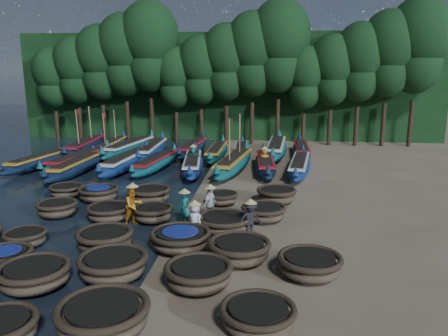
# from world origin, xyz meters

# --- Properties ---
(ground) EXTENTS (120.00, 120.00, 0.00)m
(ground) POSITION_xyz_m (0.00, 0.00, 0.00)
(ground) COLOR #7B6E5A
(ground) RESTS_ON ground
(foliage_wall) EXTENTS (40.00, 3.00, 10.00)m
(foliage_wall) POSITION_xyz_m (0.00, 23.50, 5.00)
(foliage_wall) COLOR black
(foliage_wall) RESTS_ON ground
(coracle_2) EXTENTS (2.02, 2.02, 0.71)m
(coracle_2) POSITION_xyz_m (-2.56, -10.39, 0.41)
(coracle_2) COLOR brown
(coracle_2) RESTS_ON ground
(coracle_3) EXTENTS (2.82, 2.82, 0.81)m
(coracle_3) POSITION_xyz_m (-0.24, -9.63, 0.46)
(coracle_3) COLOR brown
(coracle_3) RESTS_ON ground
(coracle_4) EXTENTS (2.08, 2.08, 0.66)m
(coracle_4) POSITION_xyz_m (3.71, -9.09, 0.38)
(coracle_4) COLOR brown
(coracle_4) RESTS_ON ground
(coracle_5) EXTENTS (2.18, 2.18, 0.65)m
(coracle_5) POSITION_xyz_m (-4.90, -6.35, 0.38)
(coracle_5) COLOR brown
(coracle_5) RESTS_ON ground
(coracle_6) EXTENTS (2.24, 2.24, 0.78)m
(coracle_6) POSITION_xyz_m (-3.21, -7.60, 0.44)
(coracle_6) COLOR brown
(coracle_6) RESTS_ON ground
(coracle_7) EXTENTS (2.28, 2.28, 0.81)m
(coracle_7) POSITION_xyz_m (-1.01, -6.74, 0.47)
(coracle_7) COLOR brown
(coracle_7) RESTS_ON ground
(coracle_8) EXTENTS (2.15, 2.15, 0.80)m
(coracle_8) POSITION_xyz_m (1.83, -7.09, 0.45)
(coracle_8) COLOR brown
(coracle_8) RESTS_ON ground
(coracle_9) EXTENTS (2.46, 2.46, 0.76)m
(coracle_9) POSITION_xyz_m (5.31, -6.00, 0.44)
(coracle_9) COLOR brown
(coracle_9) RESTS_ON ground
(coracle_11) EXTENTS (1.74, 1.74, 0.63)m
(coracle_11) POSITION_xyz_m (-5.26, -4.53, 0.36)
(coracle_11) COLOR brown
(coracle_11) RESTS_ON ground
(coracle_12) EXTENTS (2.33, 2.33, 0.84)m
(coracle_12) POSITION_xyz_m (-2.06, -4.70, 0.48)
(coracle_12) COLOR brown
(coracle_12) RESTS_ON ground
(coracle_13) EXTENTS (2.88, 2.88, 0.76)m
(coracle_13) POSITION_xyz_m (0.69, -4.25, 0.44)
(coracle_13) COLOR brown
(coracle_13) RESTS_ON ground
(coracle_14) EXTENTS (2.34, 2.34, 0.81)m
(coracle_14) POSITION_xyz_m (2.96, -5.11, 0.46)
(coracle_14) COLOR brown
(coracle_14) RESTS_ON ground
(coracle_15) EXTENTS (2.16, 2.16, 0.73)m
(coracle_15) POSITION_xyz_m (-5.68, -1.11, 0.42)
(coracle_15) COLOR brown
(coracle_15) RESTS_ON ground
(coracle_16) EXTENTS (2.28, 2.28, 0.71)m
(coracle_16) POSITION_xyz_m (-3.13, -1.37, 0.41)
(coracle_16) COLOR brown
(coracle_16) RESTS_ON ground
(coracle_17) EXTENTS (1.83, 1.83, 0.73)m
(coracle_17) POSITION_xyz_m (-1.14, -1.33, 0.42)
(coracle_17) COLOR brown
(coracle_17) RESTS_ON ground
(coracle_18) EXTENTS (2.44, 2.44, 0.74)m
(coracle_18) POSITION_xyz_m (2.13, -2.30, 0.42)
(coracle_18) COLOR brown
(coracle_18) RESTS_ON ground
(coracle_19) EXTENTS (2.24, 2.24, 0.71)m
(coracle_19) POSITION_xyz_m (3.75, -0.72, 0.41)
(coracle_19) COLOR brown
(coracle_19) RESTS_ON ground
(coracle_20) EXTENTS (1.92, 1.92, 0.67)m
(coracle_20) POSITION_xyz_m (-6.67, 1.94, 0.38)
(coracle_20) COLOR brown
(coracle_20) RESTS_ON ground
(coracle_21) EXTENTS (2.16, 2.16, 0.75)m
(coracle_21) POSITION_xyz_m (-4.71, 1.45, 0.43)
(coracle_21) COLOR brown
(coracle_21) RESTS_ON ground
(coracle_22) EXTENTS (2.25, 2.25, 0.83)m
(coracle_22) POSITION_xyz_m (-1.97, 1.35, 0.47)
(coracle_22) COLOR brown
(coracle_22) RESTS_ON ground
(coracle_23) EXTENTS (1.66, 1.66, 0.63)m
(coracle_23) POSITION_xyz_m (1.66, 1.47, 0.36)
(coracle_23) COLOR brown
(coracle_23) RESTS_ON ground
(coracle_24) EXTENTS (2.04, 2.04, 0.80)m
(coracle_24) POSITION_xyz_m (4.36, 1.94, 0.46)
(coracle_24) COLOR brown
(coracle_24) RESTS_ON ground
(long_boat_0) EXTENTS (2.47, 7.53, 1.34)m
(long_boat_0) POSITION_xyz_m (-11.60, 8.35, 0.51)
(long_boat_0) COLOR #0F2237
(long_boat_0) RESTS_ON ground
(long_boat_1) EXTENTS (2.73, 8.18, 1.46)m
(long_boat_1) POSITION_xyz_m (-9.01, 8.76, 0.55)
(long_boat_1) COLOR #0E4954
(long_boat_1) RESTS_ON ground
(long_boat_2) EXTENTS (1.77, 7.87, 1.39)m
(long_boat_2) POSITION_xyz_m (-8.36, 6.97, 0.53)
(long_boat_2) COLOR #0F2237
(long_boat_2) RESTS_ON ground
(long_boat_3) EXTENTS (2.13, 8.41, 1.48)m
(long_boat_3) POSITION_xyz_m (-5.57, 8.55, 0.56)
(long_boat_3) COLOR navy
(long_boat_3) RESTS_ON ground
(long_boat_4) EXTENTS (2.39, 7.38, 1.31)m
(long_boat_4) POSITION_xyz_m (-3.56, 8.62, 0.50)
(long_boat_4) COLOR #0E4954
(long_boat_4) RESTS_ON ground
(long_boat_5) EXTENTS (2.36, 7.89, 1.40)m
(long_boat_5) POSITION_xyz_m (-1.03, 8.38, 0.53)
(long_boat_5) COLOR navy
(long_boat_5) RESTS_ON ground
(long_boat_6) EXTENTS (2.84, 8.66, 3.72)m
(long_boat_6) POSITION_xyz_m (1.67, 8.67, 0.59)
(long_boat_6) COLOR #0E4954
(long_boat_6) RESTS_ON ground
(long_boat_7) EXTENTS (1.74, 7.85, 1.38)m
(long_boat_7) POSITION_xyz_m (3.74, 8.97, 0.53)
(long_boat_7) COLOR #0F2237
(long_boat_7) RESTS_ON ground
(long_boat_8) EXTENTS (2.35, 7.77, 1.38)m
(long_boat_8) POSITION_xyz_m (5.94, 8.57, 0.53)
(long_boat_8) COLOR navy
(long_boat_8) RESTS_ON ground
(long_boat_9) EXTENTS (2.03, 8.71, 3.70)m
(long_boat_9) POSITION_xyz_m (-10.74, 13.93, 0.59)
(long_boat_9) COLOR #0F2237
(long_boat_9) RESTS_ON ground
(long_boat_10) EXTENTS (1.62, 7.93, 3.37)m
(long_boat_10) POSITION_xyz_m (-8.83, 14.43, 0.53)
(long_boat_10) COLOR navy
(long_boat_10) RESTS_ON ground
(long_boat_11) EXTENTS (2.89, 8.77, 1.56)m
(long_boat_11) POSITION_xyz_m (-6.94, 13.65, 0.59)
(long_boat_11) COLOR #0E4954
(long_boat_11) RESTS_ON ground
(long_boat_12) EXTENTS (1.77, 8.53, 1.50)m
(long_boat_12) POSITION_xyz_m (-4.99, 13.00, 0.57)
(long_boat_12) COLOR navy
(long_boat_12) RESTS_ON ground
(long_boat_13) EXTENTS (2.06, 8.00, 1.41)m
(long_boat_13) POSITION_xyz_m (-2.06, 14.29, 0.54)
(long_boat_13) COLOR #0F2237
(long_boat_13) RESTS_ON ground
(long_boat_14) EXTENTS (1.51, 7.66, 1.35)m
(long_boat_14) POSITION_xyz_m (0.05, 12.90, 0.51)
(long_boat_14) COLOR #0E4954
(long_boat_14) RESTS_ON ground
(long_boat_15) EXTENTS (1.49, 7.34, 1.29)m
(long_boat_15) POSITION_xyz_m (1.84, 13.33, 0.49)
(long_boat_15) COLOR navy
(long_boat_15) RESTS_ON ground
(long_boat_16) EXTENTS (2.23, 9.11, 1.61)m
(long_boat_16) POSITION_xyz_m (4.54, 14.35, 0.61)
(long_boat_16) COLOR #0E4954
(long_boat_16) RESTS_ON ground
(long_boat_17) EXTENTS (1.50, 7.62, 1.34)m
(long_boat_17) POSITION_xyz_m (6.51, 14.52, 0.51)
(long_boat_17) COLOR #0F2237
(long_boat_17) RESTS_ON ground
(fisherman_0) EXTENTS (0.88, 0.84, 1.72)m
(fisherman_0) POSITION_xyz_m (1.05, -3.15, 0.83)
(fisherman_0) COLOR silver
(fisherman_0) RESTS_ON ground
(fisherman_1) EXTENTS (0.70, 0.64, 1.81)m
(fisherman_1) POSITION_xyz_m (0.41, -1.84, 0.91)
(fisherman_1) COLOR #186367
(fisherman_1) RESTS_ON ground
(fisherman_2) EXTENTS (1.09, 1.11, 2.00)m
(fisherman_2) POSITION_xyz_m (-1.84, -1.84, 0.95)
(fisherman_2) COLOR #BB7318
(fisherman_2) RESTS_ON ground
(fisherman_3) EXTENTS (1.12, 0.90, 1.72)m
(fisherman_3) POSITION_xyz_m (3.23, -2.74, 0.81)
(fisherman_3) COLOR black
(fisherman_3) RESTS_ON ground
(fisherman_4) EXTENTS (0.71, 1.03, 1.82)m
(fisherman_4) POSITION_xyz_m (1.38, -1.01, 0.88)
(fisherman_4) COLOR silver
(fisherman_4) RESTS_ON ground
(fisherman_5) EXTENTS (1.57, 0.95, 1.81)m
(fisherman_5) POSITION_xyz_m (-1.12, 9.22, 0.84)
(fisherman_5) COLOR #186367
(fisherman_5) RESTS_ON ground
(fisherman_6) EXTENTS (0.85, 0.62, 1.80)m
(fisherman_6) POSITION_xyz_m (3.66, 8.98, 0.86)
(fisherman_6) COLOR #BB7318
(fisherman_6) RESTS_ON ground
(tree_0) EXTENTS (3.68, 3.68, 8.68)m
(tree_0) POSITION_xyz_m (-16.00, 20.00, 5.97)
(tree_0) COLOR black
(tree_0) RESTS_ON ground
(tree_1) EXTENTS (4.09, 4.09, 9.65)m
(tree_1) POSITION_xyz_m (-13.70, 20.00, 6.65)
(tree_1) COLOR black
(tree_1) RESTS_ON ground
(tree_2) EXTENTS (4.51, 4.51, 10.63)m
(tree_2) POSITION_xyz_m (-11.40, 20.00, 7.32)
(tree_2) COLOR black
(tree_2) RESTS_ON ground
(tree_3) EXTENTS (4.92, 4.92, 11.60)m
(tree_3) POSITION_xyz_m (-9.10, 20.00, 8.00)
(tree_3) COLOR black
(tree_3) RESTS_ON ground
(tree_4) EXTENTS (5.34, 5.34, 12.58)m
(tree_4) POSITION_xyz_m (-6.80, 20.00, 8.67)
(tree_4) COLOR black
(tree_4) RESTS_ON ground
(tree_5) EXTENTS (3.68, 3.68, 8.68)m
(tree_5) POSITION_xyz_m (-4.50, 20.00, 5.97)
(tree_5) COLOR black
(tree_5) RESTS_ON ground
(tree_6) EXTENTS (4.09, 4.09, 9.65)m
(tree_6) POSITION_xyz_m (-2.20, 20.00, 6.65)
(tree_6) COLOR black
(tree_6) RESTS_ON ground
(tree_7) EXTENTS (4.51, 4.51, 10.63)m
(tree_7) POSITION_xyz_m (0.10, 20.00, 7.32)
(tree_7) COLOR black
(tree_7) RESTS_ON ground
(tree_8) EXTENTS (4.92, 4.92, 11.60)m
(tree_8) POSITION_xyz_m (2.40, 20.00, 8.00)
(tree_8) COLOR black
(tree_8) RESTS_ON ground
(tree_9) EXTENTS (5.34, 5.34, 12.58)m
(tree_9) POSITION_xyz_m (4.70, 20.00, 8.67)
(tree_9) COLOR black
(tree_9) RESTS_ON ground
(tree_10) EXTENTS (3.68, 3.68, 8.68)m
(tree_10) POSITION_xyz_m (7.00, 20.00, 5.97)
(tree_10) COLOR black
(tree_10) RESTS_ON ground
(tree_11) EXTENTS (4.09, 4.09, 9.65)m
(tree_11) POSITION_xyz_m (9.30, 20.00, 6.65)
(tree_11) COLOR black
(tree_11) RESTS_ON ground
(tree_12) EXTENTS (4.51, 4.51, 10.63)m
(tree_12) POSITION_xyz_m (11.60, 20.00, 7.32)
(tree_12) COLOR black
(tree_12) RESTS_ON ground
(tree_13) EXTENTS (4.92, 4.92, 11.60)m
(tree_13) POSITION_xyz_m (13.90, 20.00, 8.00)
(tree_13) COLOR black
(tree_13) RESTS_ON ground
(tree_14) EXTENTS (5.34, 5.34, 12.58)m
(tree_14) POSITION_xyz_m (16.20, 20.00, 8.67)
(tree_14) COLOR black
(tree_14) RESTS_ON ground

